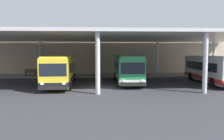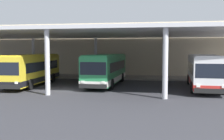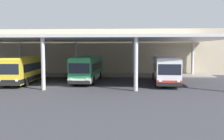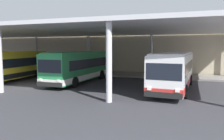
{
  "view_description": "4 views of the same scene",
  "coord_description": "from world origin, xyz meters",
  "px_view_note": "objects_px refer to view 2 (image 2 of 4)",
  "views": [
    {
      "loc": [
        0.35,
        -20.51,
        3.47
      ],
      "look_at": [
        1.54,
        4.51,
        1.5
      ],
      "focal_mm": 34.35,
      "sensor_mm": 36.0,
      "label": 1
    },
    {
      "loc": [
        8.97,
        -22.64,
        3.62
      ],
      "look_at": [
        3.89,
        4.9,
        1.54
      ],
      "focal_mm": 43.14,
      "sensor_mm": 36.0,
      "label": 2
    },
    {
      "loc": [
        8.62,
        -27.64,
        4.1
      ],
      "look_at": [
        6.45,
        4.34,
        1.5
      ],
      "focal_mm": 41.3,
      "sensor_mm": 36.0,
      "label": 3
    },
    {
      "loc": [
        14.28,
        -15.9,
        3.61
      ],
      "look_at": [
        7.14,
        3.97,
        1.44
      ],
      "focal_mm": 35.35,
      "sensor_mm": 36.0,
      "label": 4
    }
  ],
  "objects_px": {
    "bus_second_bay": "(106,69)",
    "bench_waiting": "(21,71)",
    "bus_nearest_bay": "(32,69)",
    "bus_middle_bay": "(204,71)",
    "trash_bin": "(47,72)"
  },
  "relations": [
    {
      "from": "bus_second_bay",
      "to": "bus_middle_bay",
      "type": "height_order",
      "value": "same"
    },
    {
      "from": "bus_middle_bay",
      "to": "trash_bin",
      "type": "relative_size",
      "value": 10.86
    },
    {
      "from": "bus_nearest_bay",
      "to": "bus_middle_bay",
      "type": "distance_m",
      "value": 17.07
    },
    {
      "from": "bus_second_bay",
      "to": "bus_middle_bay",
      "type": "distance_m",
      "value": 9.64
    },
    {
      "from": "bus_second_bay",
      "to": "trash_bin",
      "type": "distance_m",
      "value": 12.03
    },
    {
      "from": "bus_second_bay",
      "to": "bus_middle_bay",
      "type": "xyz_separation_m",
      "value": [
        9.59,
        -1.02,
        0.0
      ]
    },
    {
      "from": "bus_middle_bay",
      "to": "trash_bin",
      "type": "bearing_deg",
      "value": 157.45
    },
    {
      "from": "bus_second_bay",
      "to": "bench_waiting",
      "type": "xyz_separation_m",
      "value": [
        -13.6,
        7.2,
        -0.99
      ]
    },
    {
      "from": "bench_waiting",
      "to": "bus_second_bay",
      "type": "bearing_deg",
      "value": -27.91
    },
    {
      "from": "bus_nearest_bay",
      "to": "trash_bin",
      "type": "bearing_deg",
      "value": 104.64
    },
    {
      "from": "bus_second_bay",
      "to": "bench_waiting",
      "type": "relative_size",
      "value": 5.87
    },
    {
      "from": "bus_nearest_bay",
      "to": "bench_waiting",
      "type": "distance_m",
      "value": 10.85
    },
    {
      "from": "bus_nearest_bay",
      "to": "bus_middle_bay",
      "type": "xyz_separation_m",
      "value": [
        17.05,
        0.67,
        0.0
      ]
    },
    {
      "from": "bench_waiting",
      "to": "trash_bin",
      "type": "distance_m",
      "value": 3.87
    },
    {
      "from": "bus_nearest_bay",
      "to": "bus_middle_bay",
      "type": "height_order",
      "value": "same"
    }
  ]
}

